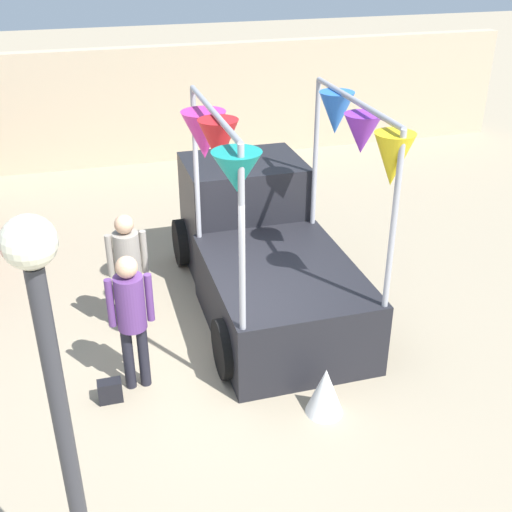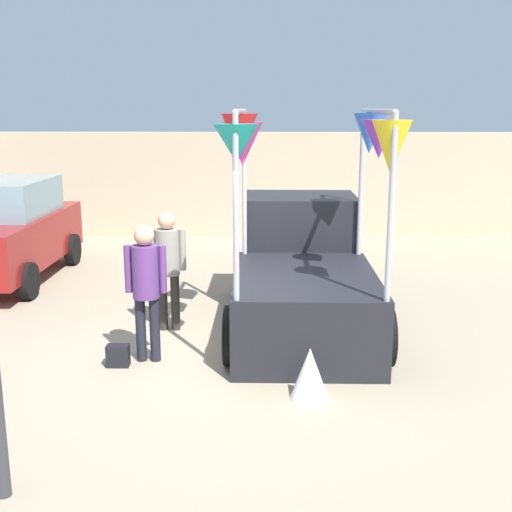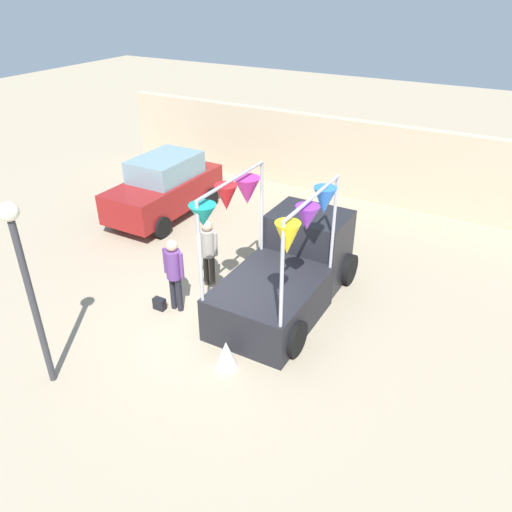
% 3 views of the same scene
% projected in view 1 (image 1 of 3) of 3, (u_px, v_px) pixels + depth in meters
% --- Properties ---
extents(ground_plane, '(60.00, 60.00, 0.00)m').
position_uv_depth(ground_plane, '(221.00, 355.00, 8.39)').
color(ground_plane, gray).
extents(vendor_truck, '(2.42, 4.14, 3.17)m').
position_uv_depth(vendor_truck, '(261.00, 242.00, 9.32)').
color(vendor_truck, black).
rests_on(vendor_truck, ground).
extents(person_customer, '(0.53, 0.34, 1.77)m').
position_uv_depth(person_customer, '(131.00, 310.00, 7.36)').
color(person_customer, black).
rests_on(person_customer, ground).
extents(person_vendor, '(0.53, 0.34, 1.75)m').
position_uv_depth(person_vendor, '(128.00, 263.00, 8.40)').
color(person_vendor, '#2D2823').
rests_on(person_vendor, ground).
extents(handbag, '(0.28, 0.16, 0.28)m').
position_uv_depth(handbag, '(110.00, 391.00, 7.54)').
color(handbag, black).
rests_on(handbag, ground).
extents(street_lamp, '(0.32, 0.32, 3.63)m').
position_uv_depth(street_lamp, '(57.00, 395.00, 4.04)').
color(street_lamp, '#333338').
rests_on(street_lamp, ground).
extents(brick_boundary_wall, '(18.00, 0.36, 2.60)m').
position_uv_depth(brick_boundary_wall, '(139.00, 106.00, 14.56)').
color(brick_boundary_wall, tan).
rests_on(brick_boundary_wall, ground).
extents(folded_kite_bundle_white, '(0.60, 0.60, 0.60)m').
position_uv_depth(folded_kite_bundle_white, '(325.00, 391.00, 7.29)').
color(folded_kite_bundle_white, white).
rests_on(folded_kite_bundle_white, ground).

